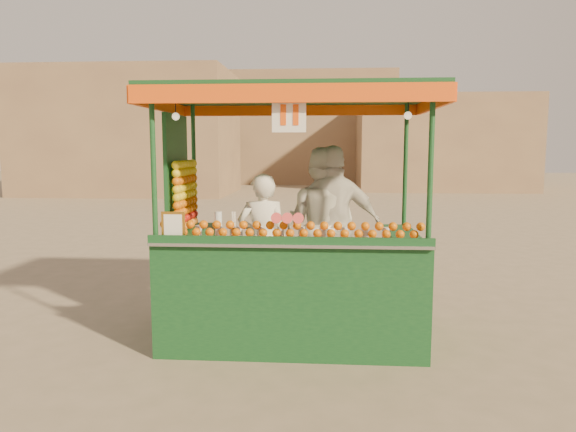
# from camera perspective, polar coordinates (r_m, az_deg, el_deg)

# --- Properties ---
(ground) EXTENTS (90.00, 90.00, 0.00)m
(ground) POSITION_cam_1_polar(r_m,az_deg,el_deg) (6.56, -2.41, -12.55)
(ground) COLOR #756954
(ground) RESTS_ON ground
(building_left) EXTENTS (10.00, 6.00, 6.00)m
(building_left) POSITION_cam_1_polar(r_m,az_deg,el_deg) (27.89, -16.48, 8.53)
(building_left) COLOR #8F7051
(building_left) RESTS_ON ground
(building_right) EXTENTS (9.00, 6.00, 5.00)m
(building_right) POSITION_cam_1_polar(r_m,az_deg,el_deg) (30.78, 16.01, 7.46)
(building_right) COLOR #8F7051
(building_right) RESTS_ON ground
(building_center) EXTENTS (14.00, 7.00, 7.00)m
(building_center) POSITION_cam_1_polar(r_m,az_deg,el_deg) (36.26, -0.21, 9.24)
(building_center) COLOR #8F7051
(building_center) RESTS_ON ground
(juice_cart) EXTENTS (3.17, 2.05, 2.88)m
(juice_cart) POSITION_cam_1_polar(r_m,az_deg,el_deg) (6.18, -0.16, -4.76)
(juice_cart) COLOR #0F3A1C
(juice_cart) RESTS_ON ground
(vendor_left) EXTENTS (0.63, 0.46, 1.60)m
(vendor_left) POSITION_cam_1_polar(r_m,az_deg,el_deg) (6.26, -2.75, -2.75)
(vendor_left) COLOR silver
(vendor_left) RESTS_ON ground
(vendor_middle) EXTENTS (1.14, 1.05, 1.90)m
(vendor_middle) POSITION_cam_1_polar(r_m,az_deg,el_deg) (6.55, 3.59, -0.97)
(vendor_middle) COLOR white
(vendor_middle) RESTS_ON ground
(vendor_right) EXTENTS (1.15, 0.52, 1.93)m
(vendor_right) POSITION_cam_1_polar(r_m,az_deg,el_deg) (6.45, 4.96, -1.00)
(vendor_right) COLOR silver
(vendor_right) RESTS_ON ground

